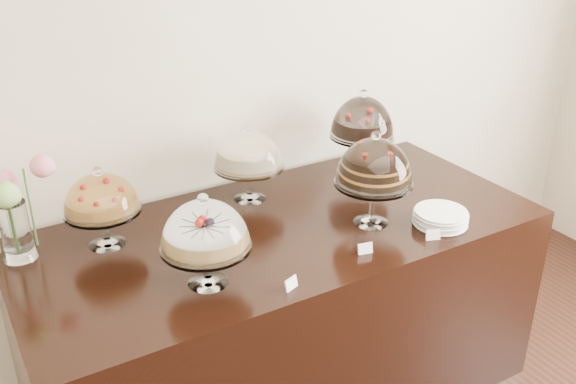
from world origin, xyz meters
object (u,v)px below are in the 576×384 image
cake_stand_dark_choco (362,120)px  flower_vase (7,206)px  plate_stack (440,218)px  cake_stand_choco_layer (374,165)px  display_counter (282,313)px  cake_stand_cheesecake (249,153)px  cake_stand_sugar_sponge (205,230)px  cake_stand_fruit_tart (101,197)px

cake_stand_dark_choco → flower_vase: (-1.61, 0.02, -0.05)m
plate_stack → cake_stand_dark_choco: bearing=88.2°
cake_stand_choco_layer → cake_stand_dark_choco: cake_stand_dark_choco is taller
cake_stand_choco_layer → flower_vase: (-1.35, 0.45, -0.04)m
display_counter → plate_stack: size_ratio=9.82×
cake_stand_cheesecake → cake_stand_dark_choco: bearing=-3.2°
cake_stand_choco_layer → flower_vase: cake_stand_choco_layer is taller
cake_stand_choco_layer → cake_stand_dark_choco: (0.26, 0.43, 0.02)m
cake_stand_sugar_sponge → cake_stand_dark_choco: cake_stand_dark_choco is taller
cake_stand_sugar_sponge → cake_stand_fruit_tart: cake_stand_sugar_sponge is taller
display_counter → cake_stand_choco_layer: size_ratio=5.32×
display_counter → cake_stand_sugar_sponge: (-0.44, -0.23, 0.67)m
cake_stand_sugar_sponge → cake_stand_choco_layer: 0.79m
flower_vase → plate_stack: flower_vase is taller
cake_stand_cheesecake → cake_stand_fruit_tart: size_ratio=1.06×
plate_stack → flower_vase: bearing=158.9°
cake_stand_choco_layer → cake_stand_dark_choco: 0.51m
cake_stand_dark_choco → plate_stack: bearing=-91.8°
cake_stand_sugar_sponge → flower_vase: bearing=137.3°
display_counter → cake_stand_dark_choco: size_ratio=5.08×
cake_stand_dark_choco → plate_stack: (-0.02, -0.60, -0.25)m
cake_stand_sugar_sponge → cake_stand_dark_choco: 1.16m
display_counter → flower_vase: flower_vase is taller
cake_stand_dark_choco → flower_vase: 1.61m
display_counter → cake_stand_fruit_tart: size_ratio=6.52×
cake_stand_fruit_tart → plate_stack: cake_stand_fruit_tart is taller
display_counter → plate_stack: bearing=-29.1°
cake_stand_sugar_sponge → cake_stand_cheesecake: 0.70m
cake_stand_fruit_tart → plate_stack: 1.39m
display_counter → cake_stand_cheesecake: bearing=88.9°
cake_stand_choco_layer → plate_stack: 0.37m
flower_vase → plate_stack: 1.72m
cake_stand_fruit_tart → cake_stand_choco_layer: bearing=-20.9°
display_counter → cake_stand_choco_layer: 0.81m
cake_stand_cheesecake → flower_vase: flower_vase is taller
display_counter → flower_vase: 1.25m
cake_stand_fruit_tart → display_counter: bearing=-18.6°
plate_stack → cake_stand_sugar_sponge: bearing=174.8°
cake_stand_sugar_sponge → flower_vase: size_ratio=0.88×
cake_stand_sugar_sponge → display_counter: bearing=27.6°
display_counter → cake_stand_fruit_tart: cake_stand_fruit_tart is taller
cake_stand_sugar_sponge → flower_vase: flower_vase is taller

